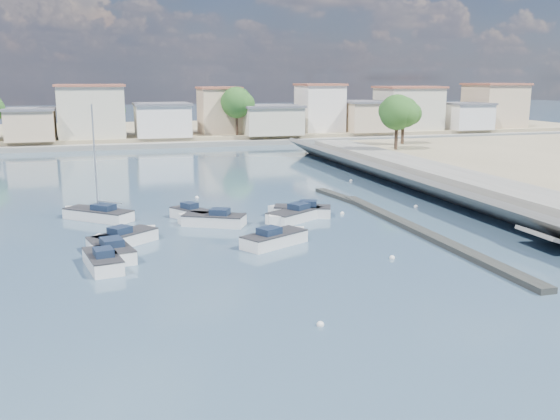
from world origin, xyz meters
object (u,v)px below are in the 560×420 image
object	(u,v)px
motorboat_g	(195,215)
motorboat_h	(277,239)
motorboat_a	(109,250)
motorboat_f	(211,220)
motorboat_c	(299,212)
sailboat	(96,214)
motorboat_b	(128,238)
motorboat_d	(293,216)
motorboat_e	(102,261)

from	to	relation	value
motorboat_g	motorboat_h	world-z (taller)	same
motorboat_a	motorboat_f	xyz separation A→B (m)	(7.42, 6.31, -0.00)
motorboat_a	motorboat_c	bearing A→B (deg)	26.64
motorboat_a	sailboat	distance (m)	10.71
motorboat_g	sailboat	world-z (taller)	sailboat
sailboat	motorboat_b	bearing A→B (deg)	-75.83
motorboat_c	motorboat_d	xyz separation A→B (m)	(-1.02, -1.49, -0.00)
motorboat_b	motorboat_f	xyz separation A→B (m)	(6.15, 3.67, 0.00)
motorboat_a	motorboat_b	xyz separation A→B (m)	(1.26, 2.63, -0.00)
motorboat_c	motorboat_a	bearing A→B (deg)	-153.36
motorboat_e	motorboat_a	bearing A→B (deg)	78.63
motorboat_b	motorboat_d	xyz separation A→B (m)	(12.40, 3.24, -0.00)
motorboat_a	motorboat_g	world-z (taller)	same
motorboat_c	motorboat_g	size ratio (longest dim) A/B	1.20
motorboat_b	motorboat_g	world-z (taller)	same
motorboat_d	motorboat_g	distance (m)	7.54
motorboat_c	motorboat_e	world-z (taller)	same
motorboat_a	motorboat_h	distance (m)	10.61
motorboat_e	motorboat_h	bearing A→B (deg)	9.86
motorboat_a	motorboat_h	size ratio (longest dim) A/B	1.14
motorboat_g	motorboat_h	size ratio (longest dim) A/B	0.83
motorboat_g	sailboat	bearing A→B (deg)	162.82
motorboat_e	motorboat_g	size ratio (longest dim) A/B	1.15
motorboat_b	motorboat_a	bearing A→B (deg)	-115.63
motorboat_b	motorboat_h	xyz separation A→B (m)	(9.34, -3.01, 0.00)
motorboat_c	motorboat_f	world-z (taller)	same
motorboat_c	motorboat_d	distance (m)	1.80
motorboat_a	motorboat_e	size ratio (longest dim) A/B	1.19
motorboat_h	motorboat_a	bearing A→B (deg)	177.97
motorboat_d	motorboat_g	size ratio (longest dim) A/B	1.22
motorboat_d	motorboat_h	xyz separation A→B (m)	(-3.06, -6.25, 0.00)
motorboat_d	motorboat_h	bearing A→B (deg)	-116.07
motorboat_d	sailboat	size ratio (longest dim) A/B	0.56
motorboat_a	sailboat	world-z (taller)	sailboat
sailboat	motorboat_f	bearing A→B (deg)	-28.11
motorboat_c	motorboat_h	xyz separation A→B (m)	(-4.08, -7.74, -0.00)
motorboat_d	sailboat	bearing A→B (deg)	161.59
motorboat_a	motorboat_b	distance (m)	2.92
motorboat_c	motorboat_f	bearing A→B (deg)	-171.71
motorboat_d	motorboat_e	distance (m)	16.32
motorboat_d	motorboat_f	size ratio (longest dim) A/B	1.01
motorboat_b	motorboat_d	world-z (taller)	same
motorboat_a	motorboat_g	distance (m)	10.67
motorboat_g	motorboat_d	bearing A→B (deg)	-19.65
motorboat_e	motorboat_g	xyz separation A→B (m)	(7.02, 10.71, 0.00)
motorboat_b	motorboat_f	distance (m)	7.17
motorboat_e	motorboat_g	world-z (taller)	same
motorboat_a	motorboat_g	xyz separation A→B (m)	(6.56, 8.42, 0.00)
motorboat_d	motorboat_a	bearing A→B (deg)	-156.71
motorboat_b	motorboat_e	size ratio (longest dim) A/B	0.94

